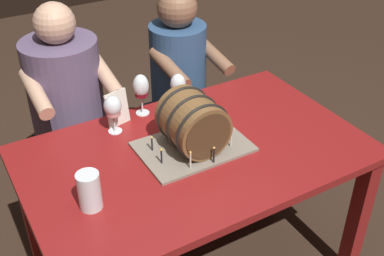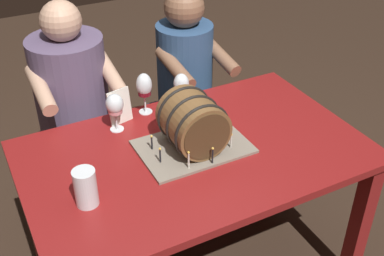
{
  "view_description": "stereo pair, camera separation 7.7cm",
  "coord_description": "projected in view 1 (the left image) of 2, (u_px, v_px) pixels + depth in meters",
  "views": [
    {
      "loc": [
        -0.83,
        -1.4,
        1.91
      ],
      "look_at": [
        -0.0,
        0.02,
        0.83
      ],
      "focal_mm": 45.61,
      "sensor_mm": 36.0,
      "label": 1
    },
    {
      "loc": [
        -0.76,
        -1.44,
        1.91
      ],
      "look_at": [
        -0.0,
        0.02,
        0.83
      ],
      "focal_mm": 45.61,
      "sensor_mm": 36.0,
      "label": 2
    }
  ],
  "objects": [
    {
      "name": "barrel_cake",
      "position": [
        192.0,
        125.0,
        1.96
      ],
      "size": [
        0.45,
        0.31,
        0.25
      ],
      "color": "gray",
      "rests_on": "dining_table"
    },
    {
      "name": "wine_glass_rose",
      "position": [
        113.0,
        108.0,
        2.06
      ],
      "size": [
        0.08,
        0.08,
        0.18
      ],
      "color": "white",
      "rests_on": "dining_table"
    },
    {
      "name": "person_seated_right",
      "position": [
        179.0,
        99.0,
        2.78
      ],
      "size": [
        0.37,
        0.47,
        1.16
      ],
      "color": "#1B2D46",
      "rests_on": "ground"
    },
    {
      "name": "beer_pint",
      "position": [
        90.0,
        192.0,
        1.69
      ],
      "size": [
        0.08,
        0.08,
        0.15
      ],
      "color": "white",
      "rests_on": "dining_table"
    },
    {
      "name": "dining_table",
      "position": [
        195.0,
        170.0,
        2.07
      ],
      "size": [
        1.41,
        0.87,
        0.73
      ],
      "color": "maroon",
      "rests_on": "ground"
    },
    {
      "name": "person_seated_left",
      "position": [
        71.0,
        122.0,
        2.49
      ],
      "size": [
        0.4,
        0.48,
        1.19
      ],
      "color": "#372D40",
      "rests_on": "ground"
    },
    {
      "name": "wine_glass_white",
      "position": [
        178.0,
        86.0,
        2.21
      ],
      "size": [
        0.07,
        0.07,
        0.19
      ],
      "color": "white",
      "rests_on": "dining_table"
    },
    {
      "name": "wine_glass_red",
      "position": [
        141.0,
        88.0,
        2.18
      ],
      "size": [
        0.07,
        0.07,
        0.2
      ],
      "color": "white",
      "rests_on": "dining_table"
    },
    {
      "name": "menu_card",
      "position": [
        117.0,
        108.0,
        2.14
      ],
      "size": [
        0.11,
        0.05,
        0.16
      ],
      "primitive_type": "cube",
      "rotation": [
        -0.13,
        0.0,
        0.23
      ],
      "color": "silver",
      "rests_on": "dining_table"
    }
  ]
}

